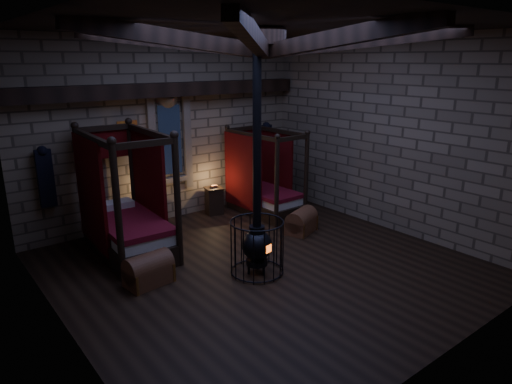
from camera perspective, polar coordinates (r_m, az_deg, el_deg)
room at (r=7.82m, az=0.62°, el=16.60°), size 7.02×7.02×4.29m
bed_left at (r=9.36m, az=-15.78°, el=-3.74°), size 1.32×2.35×2.40m
bed_right at (r=11.37m, az=0.94°, el=-0.04°), size 1.08×1.98×2.05m
trunk_left at (r=8.06m, az=-13.28°, el=-9.51°), size 0.82×0.57×0.56m
trunk_right at (r=10.15m, az=5.70°, el=-3.72°), size 0.86×0.70×0.55m
nightstand_left at (r=10.55m, az=-12.87°, el=-2.47°), size 0.55×0.54×0.91m
nightstand_right at (r=11.32m, az=-5.24°, el=-1.05°), size 0.50×0.49×0.73m
stove at (r=8.10m, az=0.12°, el=-6.19°), size 0.96×0.96×4.05m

